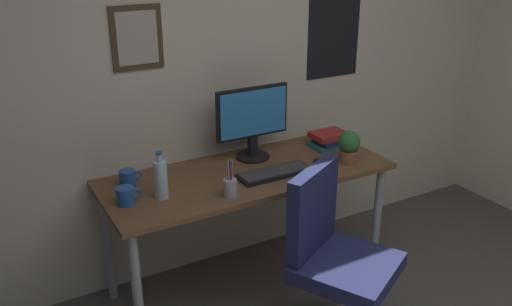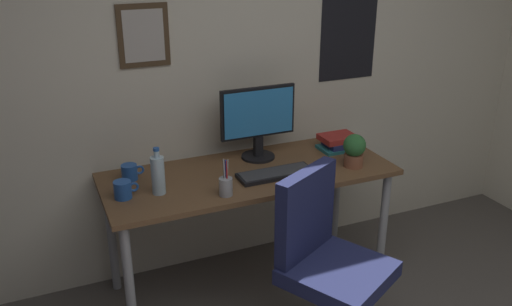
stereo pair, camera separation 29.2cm
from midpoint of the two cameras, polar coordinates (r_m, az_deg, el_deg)
The scene contains 12 objects.
wall_back at distance 3.30m, azimuth 1.12°, elevation 9.87°, with size 4.40×0.10×2.60m.
desk at distance 3.10m, azimuth 1.97°, elevation -3.41°, with size 1.64×0.66×0.75m.
office_chair at distance 2.75m, azimuth 10.35°, elevation -10.64°, with size 0.62×0.62×0.95m.
monitor at distance 3.17m, azimuth 2.80°, elevation 3.47°, with size 0.46×0.20×0.43m.
keyboard at distance 3.02m, azimuth 4.86°, elevation -2.23°, with size 0.43×0.15×0.03m.
computer_mouse at distance 3.15m, azimuth 9.81°, elevation -1.31°, with size 0.06×0.11×0.04m.
water_bottle at distance 2.79m, azimuth -7.33°, elevation -2.32°, with size 0.07×0.07×0.25m.
coffee_mug_near at distance 2.79m, azimuth -10.91°, elevation -3.87°, with size 0.13×0.09×0.09m.
coffee_mug_far at distance 3.00m, azimuth -10.42°, elevation -2.05°, with size 0.12×0.09×0.09m.
potted_plant at distance 3.17m, azimuth 12.89°, elevation 0.32°, with size 0.13×0.13×0.20m.
pen_cup at distance 2.77m, azimuth -0.18°, elevation -3.51°, with size 0.07×0.07×0.20m.
book_stack_left at distance 3.43m, azimuth 11.06°, elevation 1.08°, with size 0.23×0.18×0.09m.
Camera 2 is at (-1.20, -0.85, 1.99)m, focal length 38.07 mm.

